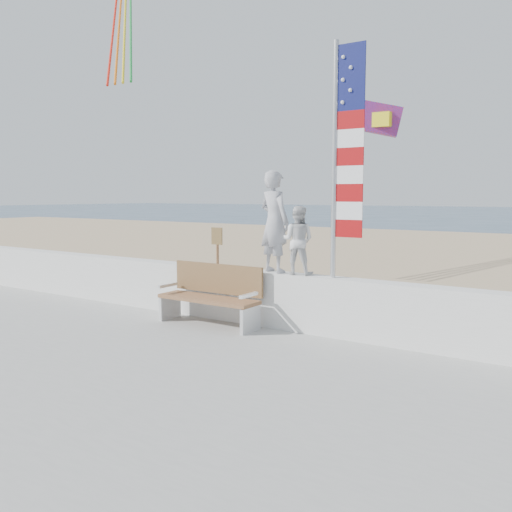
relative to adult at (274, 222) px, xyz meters
The scene contains 10 objects.
ground 2.79m from the adult, 101.98° to the right, with size 220.00×220.00×0.00m, color #2F455E.
sand 7.26m from the adult, 93.47° to the left, with size 90.00×40.00×0.08m, color tan.
seawall 1.34m from the adult, behind, with size 30.00×0.35×0.90m, color silver.
adult is the anchor object (origin of this frame).
child 0.52m from the adult, ahead, with size 0.53×0.41×1.09m, color silver.
bench 1.61m from the adult, 154.36° to the right, with size 1.80×0.57×1.00m.
flag 1.60m from the adult, ahead, with size 0.50×0.08×3.50m.
parafoil_kite 2.70m from the adult, 61.31° to the left, with size 1.01×0.62×0.68m.
big_kite 10.18m from the adult, 152.26° to the left, with size 4.01×3.55×4.99m.
sign 4.79m from the adult, 139.04° to the left, with size 0.32×0.07×1.46m.
Camera 1 is at (5.02, -5.47, 2.33)m, focal length 38.00 mm.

